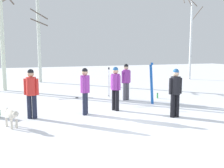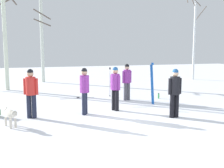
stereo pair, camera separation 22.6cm
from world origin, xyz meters
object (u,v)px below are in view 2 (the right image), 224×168
object	(u,v)px
person_3	(115,86)
birch_tree_3	(195,28)
person_2	(85,88)
birch_tree_2	(42,33)
person_4	(127,80)
birch_tree_1	(5,28)
dog	(11,115)
person_0	(175,90)
ski_pair_planted_1	(152,84)
person_1	(31,90)
water_bottle_1	(159,96)
ski_pair_lying_0	(77,98)
ski_poles_0	(110,81)
water_bottle_0	(174,108)

from	to	relation	value
person_3	birch_tree_3	xyz separation A→B (m)	(9.69, 8.13, 3.10)
person_2	birch_tree_2	size ratio (longest dim) A/B	0.24
person_4	birch_tree_1	bearing A→B (deg)	136.10
dog	birch_tree_2	size ratio (longest dim) A/B	0.12
person_0	birch_tree_2	size ratio (longest dim) A/B	0.24
person_4	ski_pair_planted_1	xyz separation A→B (m)	(0.69, -1.19, -0.08)
person_1	water_bottle_1	distance (m)	6.34
person_1	ski_pair_planted_1	bearing A→B (deg)	8.07
dog	person_1	bearing A→B (deg)	54.08
dog	ski_pair_lying_0	xyz separation A→B (m)	(2.91, 4.07, -0.38)
dog	water_bottle_1	bearing A→B (deg)	21.84
dog	ski_poles_0	size ratio (longest dim) A/B	0.56
ski_pair_lying_0	ski_poles_0	distance (m)	1.83
person_3	ski_pair_planted_1	xyz separation A→B (m)	(1.94, 0.61, -0.08)
person_0	birch_tree_1	world-z (taller)	birch_tree_1
ski_pair_planted_1	water_bottle_0	size ratio (longest dim) A/B	8.46
water_bottle_0	birch_tree_2	xyz separation A→B (m)	(-4.02, 11.26, 3.53)
dog	person_3	bearing A→B (deg)	14.81
person_0	person_3	size ratio (longest dim) A/B	1.00
person_2	ski_poles_0	size ratio (longest dim) A/B	1.14
person_4	birch_tree_1	size ratio (longest dim) A/B	0.25
water_bottle_1	water_bottle_0	bearing A→B (deg)	-106.55
birch_tree_2	birch_tree_3	xyz separation A→B (m)	(11.59, -2.26, 0.45)
person_0	ski_pair_lying_0	distance (m)	5.44
ski_pair_lying_0	ski_poles_0	size ratio (longest dim) A/B	1.13
person_2	ski_pair_lying_0	world-z (taller)	person_2
person_2	ski_poles_0	xyz separation A→B (m)	(2.02, 3.01, -0.18)
person_1	person_2	bearing A→B (deg)	-3.09
person_1	ski_pair_lying_0	size ratio (longest dim) A/B	1.01
ski_pair_planted_1	water_bottle_0	distance (m)	1.70
ski_poles_0	water_bottle_0	world-z (taller)	ski_poles_0
person_4	water_bottle_0	distance (m)	2.95
ski_pair_lying_0	birch_tree_3	bearing A→B (deg)	25.60
water_bottle_0	birch_tree_2	world-z (taller)	birch_tree_2
dog	birch_tree_1	world-z (taller)	birch_tree_1
ski_pair_planted_1	water_bottle_0	world-z (taller)	ski_pair_planted_1
water_bottle_1	birch_tree_2	xyz separation A→B (m)	(-4.78, 8.72, 3.51)
person_4	person_2	bearing A→B (deg)	-141.42
person_1	person_4	distance (m)	4.78
person_3	birch_tree_3	bearing A→B (deg)	39.98
person_0	birch_tree_1	bearing A→B (deg)	123.51
birch_tree_1	ski_pair_lying_0	bearing A→B (deg)	-50.16
birch_tree_1	water_bottle_0	bearing A→B (deg)	-51.36
water_bottle_0	birch_tree_3	xyz separation A→B (m)	(7.56, 9.00, 3.98)
person_0	water_bottle_1	xyz separation A→B (m)	(1.30, 3.36, -0.85)
water_bottle_0	dog	bearing A→B (deg)	-178.72
person_0	water_bottle_0	bearing A→B (deg)	56.42
birch_tree_1	person_0	bearing A→B (deg)	-56.49
person_1	birch_tree_3	xyz separation A→B (m)	(12.83, 8.23, 3.10)
person_0	ski_pair_lying_0	bearing A→B (deg)	117.37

